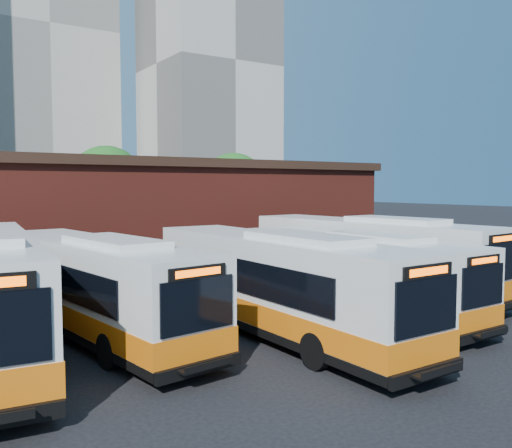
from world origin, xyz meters
TOP-DOWN VIEW (x-y plane):
  - ground at (0.00, 0.00)m, footprint 220.00×220.00m
  - bus_west at (-7.68, 4.92)m, footprint 4.08×12.30m
  - bus_midwest at (-2.66, 1.87)m, footprint 2.82×12.57m
  - bus_mideast at (1.50, 2.78)m, footprint 2.63×11.60m
  - bus_east at (4.70, 5.17)m, footprint 3.81×13.09m
  - transit_worker at (0.40, -2.00)m, footprint 0.51×0.73m
  - depot_building at (0.00, 20.00)m, footprint 28.60×12.60m
  - tree_mid at (2.00, 34.00)m, footprint 6.56×6.56m
  - tree_east at (13.00, 31.00)m, footprint 6.24×6.24m
  - tower_center at (7.00, 86.00)m, footprint 22.00×20.00m
  - tower_right at (30.00, 68.00)m, footprint 18.00×18.00m

SIDE VIEW (x-z plane):
  - ground at x=0.00m, z-range 0.00..0.00m
  - transit_worker at x=0.40m, z-range 0.00..1.93m
  - bus_mideast at x=1.50m, z-range -0.14..3.00m
  - bus_west at x=-7.68m, z-range -0.15..3.15m
  - bus_midwest at x=-2.66m, z-range -0.16..3.25m
  - bus_east at x=4.70m, z-range -0.16..3.36m
  - depot_building at x=0.00m, z-range 0.06..6.46m
  - tree_east at x=13.00m, z-range 0.85..8.81m
  - tree_mid at x=2.00m, z-range 0.90..9.26m
  - tower_right at x=30.00m, z-range -0.26..48.94m
  - tower_center at x=7.00m, z-range -0.26..60.94m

